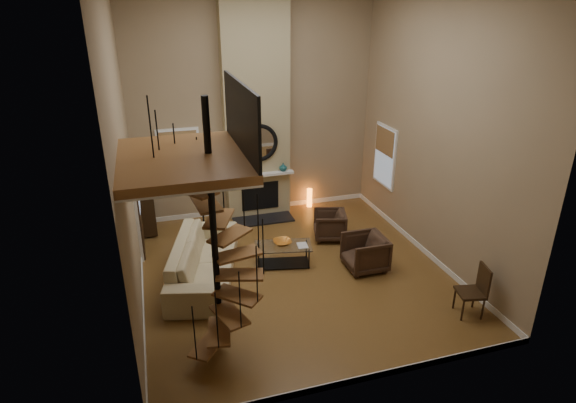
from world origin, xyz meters
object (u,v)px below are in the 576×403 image
object	(u,v)px
accent_lamp	(309,198)
coffee_table	(283,252)
sofa	(204,259)
side_chair	(476,288)
armchair_near	(333,225)
floor_lamp	(201,180)
hutch	(145,195)
armchair_far	(368,252)

from	to	relation	value
accent_lamp	coffee_table	bearing A→B (deg)	-119.23
sofa	side_chair	distance (m)	5.12
armchair_near	accent_lamp	distance (m)	1.94
floor_lamp	side_chair	world-z (taller)	floor_lamp
hutch	sofa	distance (m)	2.70
armchair_far	sofa	bearing A→B (deg)	-100.04
sofa	armchair_near	bearing A→B (deg)	-60.41
coffee_table	accent_lamp	world-z (taller)	accent_lamp
armchair_far	side_chair	distance (m)	2.28
hutch	side_chair	bearing A→B (deg)	-43.01
accent_lamp	armchair_near	bearing A→B (deg)	-93.12
armchair_far	side_chair	bearing A→B (deg)	29.16
hutch	armchair_near	bearing A→B (deg)	-21.70
hutch	floor_lamp	world-z (taller)	hutch
armchair_near	side_chair	bearing A→B (deg)	37.25
sofa	armchair_far	bearing A→B (deg)	-85.65
floor_lamp	side_chair	distance (m)	6.11
coffee_table	floor_lamp	distance (m)	2.53
sofa	armchair_far	world-z (taller)	sofa
sofa	accent_lamp	size ratio (longest dim) A/B	5.67
armchair_near	side_chair	distance (m)	3.67
sofa	armchair_far	distance (m)	3.37
hutch	armchair_near	distance (m)	4.45
armchair_near	floor_lamp	distance (m)	3.19
hutch	armchair_far	bearing A→B (deg)	-35.23
side_chair	coffee_table	bearing A→B (deg)	136.38
coffee_table	accent_lamp	size ratio (longest dim) A/B	2.52
armchair_far	floor_lamp	xyz separation A→B (m)	(-3.07, 2.39, 1.06)
coffee_table	side_chair	size ratio (longest dim) A/B	1.33
armchair_near	side_chair	size ratio (longest dim) A/B	0.76
armchair_far	coffee_table	size ratio (longest dim) A/B	0.64
armchair_near	side_chair	world-z (taller)	side_chair
sofa	coffee_table	size ratio (longest dim) A/B	2.24
hutch	sofa	world-z (taller)	hutch
hutch	side_chair	size ratio (longest dim) A/B	1.91
coffee_table	accent_lamp	distance (m)	3.14
floor_lamp	side_chair	bearing A→B (deg)	-46.49
armchair_near	accent_lamp	size ratio (longest dim) A/B	1.44
armchair_near	floor_lamp	size ratio (longest dim) A/B	0.42
coffee_table	floor_lamp	world-z (taller)	floor_lamp
sofa	hutch	bearing A→B (deg)	37.64
coffee_table	side_chair	xyz separation A→B (m)	(2.74, -2.62, 0.24)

